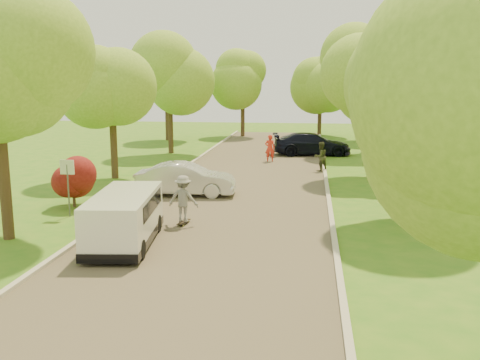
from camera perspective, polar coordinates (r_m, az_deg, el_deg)
The scene contains 23 objects.
ground at distance 15.88m, azimuth -4.57°, elevation -8.18°, with size 100.00×100.00×0.00m, color #35701A.
road at distance 23.48m, azimuth -0.49°, elevation -1.93°, with size 8.00×60.00×0.01m, color #4C4438.
curb_left at distance 24.35m, azimuth -9.97°, elevation -1.50°, with size 0.18×60.00×0.12m, color #B2AD9E.
curb_right at distance 23.26m, azimuth 9.45°, elevation -2.06°, with size 0.18×60.00×0.12m, color #B2AD9E.
street_sign at distance 21.05m, azimuth -17.92°, elevation 0.41°, with size 0.55×0.06×2.17m.
red_shrub at distance 22.68m, azimuth -17.38°, elevation -0.05°, with size 1.70×1.70×1.95m.
tree_l_mida at distance 18.35m, azimuth -24.04°, elevation 9.92°, with size 4.71×4.60×7.39m.
tree_l_midb at distance 28.52m, azimuth -13.20°, elevation 9.30°, with size 4.30×4.20×6.62m.
tree_l_far at distance 37.93m, azimuth -7.24°, elevation 11.09°, with size 4.92×4.80×7.79m.
tree_r_mida at distance 20.06m, azimuth 18.88°, elevation 11.29°, with size 5.13×5.00×7.95m.
tree_r_midb at distance 28.89m, azimuth 14.50°, elevation 9.84°, with size 4.51×4.40×7.01m.
tree_r_far at distance 38.90m, azimuth 13.76°, elevation 11.40°, with size 5.33×5.20×8.34m.
tree_bg_a at distance 46.27m, azimuth -7.59°, elevation 10.79°, with size 5.12×5.00×7.72m.
tree_bg_b at distance 46.96m, azimuth 13.94°, elevation 10.85°, with size 5.12×5.00×7.95m.
tree_bg_c at distance 49.06m, azimuth 0.55°, elevation 10.52°, with size 4.92×4.80×7.33m.
tree_bg_d at distance 50.70m, azimuth 8.86°, elevation 10.74°, with size 5.12×5.00×7.72m.
minivan at distance 17.15m, azimuth -12.20°, elevation -3.95°, with size 2.22×4.56×1.64m.
silver_sedan at distance 24.04m, azimuth -5.83°, elevation 0.08°, with size 1.55×4.45×1.46m, color silver.
dark_sedan at distance 37.13m, azimuth 7.66°, elevation 3.83°, with size 2.16×5.31×1.54m, color black.
longboard at distance 19.33m, azimuth -6.02°, elevation -4.47°, with size 0.33×0.88×0.10m.
skateboarder at distance 19.12m, azimuth -6.07°, elevation -2.00°, with size 1.09×0.62×1.68m, color gray.
person_striped at distance 33.89m, azimuth 3.21°, elevation 3.41°, with size 0.63×0.41×1.71m, color red.
person_olive at distance 30.62m, azimuth 8.59°, elevation 2.49°, with size 0.81×0.63×1.67m, color #323721.
Camera 1 is at (3.21, -14.69, 5.11)m, focal length 40.00 mm.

